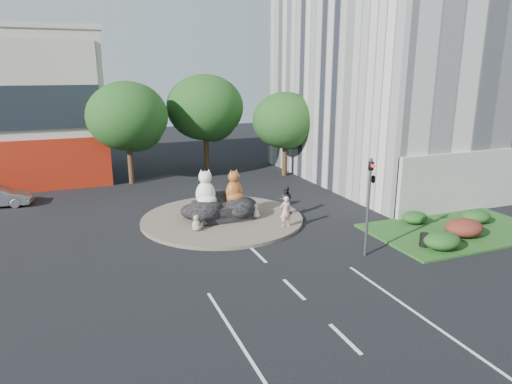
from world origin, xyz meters
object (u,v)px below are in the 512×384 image
Objects in this scene: pedestrian_pink at (286,212)px; litter_bin at (424,240)px; cat_white at (205,188)px; kitten_calico at (196,222)px; kitten_white at (255,211)px; cat_tabby at (234,186)px; pedestrian_dark at (286,200)px.

litter_bin is at bearing 140.32° from pedestrian_pink.
pedestrian_pink is (3.96, -2.89, -1.11)m from cat_white.
kitten_calico is 1.05× the size of kitten_white.
pedestrian_pink is (2.11, -3.01, -1.02)m from cat_tabby.
cat_tabby is 11.42m from litter_bin.
pedestrian_pink is 1.03× the size of pedestrian_dark.
cat_white reaches higher than cat_tabby.
cat_tabby is 3.46m from pedestrian_dark.
pedestrian_pink is at bearing 2.84° from kitten_calico.
pedestrian_pink is 2.57m from pedestrian_dark.
cat_white is at bearing 74.42° from kitten_calico.
pedestrian_dark is at bearing 3.45° from cat_white.
kitten_calico is at bearing 157.20° from kitten_white.
pedestrian_dark reaches higher than kitten_white.
cat_tabby is at bearing -50.89° from pedestrian_pink.
cat_white reaches higher than pedestrian_dark.
litter_bin is (5.54, -5.30, -0.65)m from pedestrian_pink.
litter_bin is at bearing 146.21° from pedestrian_dark.
kitten_calico reaches higher than kitten_white.
kitten_calico is at bearing -113.52° from cat_white.
litter_bin is (10.52, -6.64, -0.20)m from kitten_calico.
cat_white is 3.44m from kitten_white.
cat_white is 12.67m from litter_bin.
cat_white is 1.27× the size of pedestrian_dark.
kitten_white is 0.50× the size of pedestrian_dark.
kitten_white is at bearing -2.25° from cat_white.
cat_tabby is 2.03m from kitten_white.
kitten_calico is 0.53× the size of pedestrian_dark.
litter_bin is (4.42, -7.62, -0.62)m from pedestrian_dark.
kitten_white is at bearing 130.81° from litter_bin.
cat_white is at bearing 132.20° from kitten_white.
pedestrian_dark is at bearing -111.61° from pedestrian_pink.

